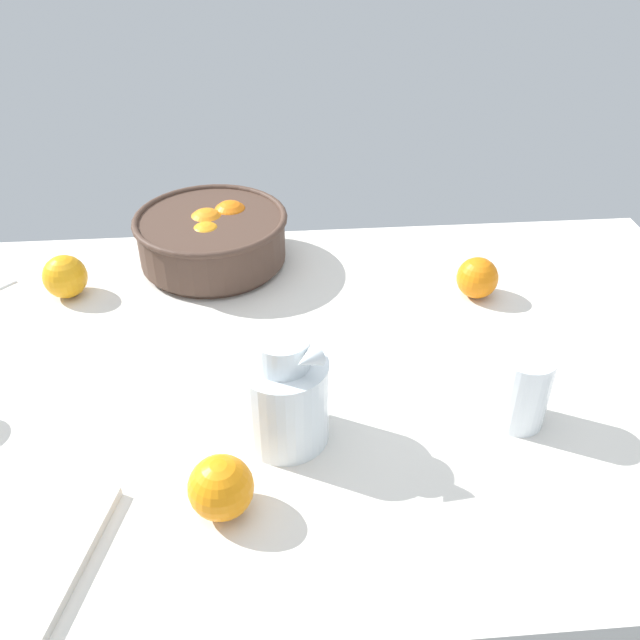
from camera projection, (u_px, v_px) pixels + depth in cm
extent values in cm
cube|color=silver|center=(301.00, 376.00, 101.35)|extent=(141.48, 85.92, 3.00)
cylinder|color=#473328|center=(215.00, 260.00, 124.90)|extent=(24.16, 24.16, 1.20)
cylinder|color=#473328|center=(212.00, 238.00, 122.23)|extent=(26.26, 26.26, 7.95)
torus|color=#473328|center=(210.00, 219.00, 119.91)|extent=(27.46, 27.46, 1.20)
sphere|color=orange|center=(227.00, 234.00, 122.75)|extent=(6.96, 6.96, 6.96)
sphere|color=orange|center=(231.00, 220.00, 124.60)|extent=(7.31, 7.31, 7.31)
sphere|color=orange|center=(208.00, 230.00, 122.62)|extent=(7.89, 7.89, 7.89)
sphere|color=orange|center=(186.00, 236.00, 124.04)|extent=(6.46, 6.46, 6.46)
sphere|color=orange|center=(200.00, 245.00, 121.11)|extent=(6.86, 6.86, 6.86)
sphere|color=orange|center=(207.00, 242.00, 118.99)|extent=(7.13, 7.13, 7.13)
sphere|color=orange|center=(241.00, 258.00, 117.53)|extent=(6.96, 6.96, 6.96)
cylinder|color=white|center=(284.00, 401.00, 85.93)|extent=(11.40, 11.40, 12.01)
cylinder|color=white|center=(282.00, 351.00, 81.28)|extent=(6.84, 6.84, 3.96)
cone|color=white|center=(306.00, 360.00, 77.73)|extent=(4.07, 4.02, 2.80)
torus|color=white|center=(254.00, 368.00, 89.26)|extent=(4.74, 5.97, 6.48)
cylinder|color=yellow|center=(285.00, 412.00, 87.08)|extent=(10.48, 10.48, 8.08)
cylinder|color=white|center=(522.00, 389.00, 88.65)|extent=(7.12, 7.12, 10.77)
cylinder|color=#F4A221|center=(521.00, 396.00, 89.37)|extent=(6.27, 6.27, 8.28)
sphere|color=orange|center=(221.00, 487.00, 77.27)|extent=(7.64, 7.64, 7.64)
sphere|color=orange|center=(477.00, 278.00, 114.45)|extent=(7.03, 7.03, 7.03)
sphere|color=orange|center=(65.00, 277.00, 114.46)|extent=(7.37, 7.37, 7.37)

